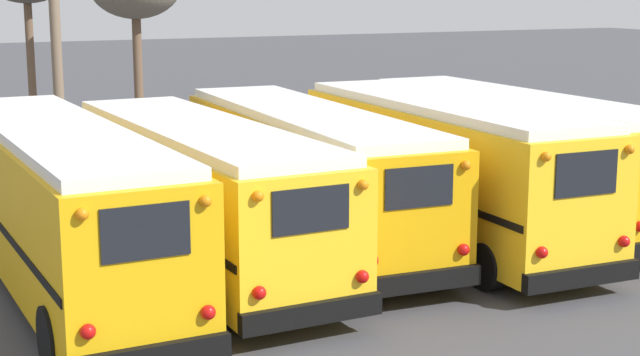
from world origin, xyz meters
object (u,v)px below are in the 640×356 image
object	(u,v)px
school_bus_0	(60,201)
utility_pole	(56,40)
school_bus_2	(306,169)
school_bus_3	(444,165)
school_bus_4	(516,151)
school_bus_1	(200,189)

from	to	relation	value
school_bus_0	utility_pole	distance (m)	15.00
school_bus_2	school_bus_3	world-z (taller)	school_bus_3
school_bus_4	school_bus_0	bearing A→B (deg)	-174.25
school_bus_0	school_bus_1	size ratio (longest dim) A/B	1.09
school_bus_0	school_bus_2	xyz separation A→B (m)	(5.64, 1.25, -0.07)
utility_pole	school_bus_2	bearing A→B (deg)	-77.94
school_bus_4	utility_pole	size ratio (longest dim) A/B	1.38
school_bus_1	school_bus_4	size ratio (longest dim) A/B	0.97
school_bus_0	school_bus_2	distance (m)	5.78
school_bus_0	school_bus_1	distance (m)	2.83
utility_pole	school_bus_0	bearing A→B (deg)	-100.85
school_bus_2	school_bus_4	distance (m)	5.64
school_bus_4	school_bus_2	bearing A→B (deg)	178.80
school_bus_0	utility_pole	bearing A→B (deg)	79.15
school_bus_1	school_bus_3	distance (m)	5.65
school_bus_0	school_bus_3	bearing A→B (deg)	-0.01
school_bus_3	school_bus_4	xyz separation A→B (m)	(2.82, 1.14, -0.07)
utility_pole	school_bus_3	bearing A→B (deg)	-68.76
school_bus_1	school_bus_3	world-z (taller)	school_bus_3
school_bus_2	school_bus_4	size ratio (longest dim) A/B	1.02
school_bus_1	utility_pole	bearing A→B (deg)	90.11
school_bus_2	school_bus_3	size ratio (longest dim) A/B	1.08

